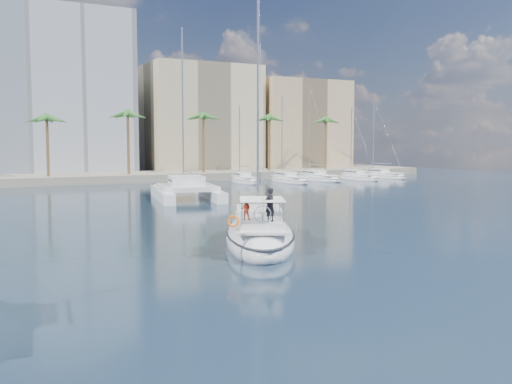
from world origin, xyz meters
TOP-DOWN VIEW (x-y plane):
  - ground at (0.00, 0.00)m, footprint 160.00×160.00m
  - quay at (0.00, 61.00)m, footprint 120.00×14.00m
  - building_beige at (22.00, 70.00)m, footprint 20.00×14.00m
  - building_tan_right at (42.00, 68.00)m, footprint 18.00×12.00m
  - palm_centre at (0.00, 57.00)m, footprint 3.60×3.60m
  - palm_right at (34.00, 57.00)m, footprint 3.60×3.60m
  - main_sloop at (-0.97, 0.96)m, footprint 9.20×13.52m
  - catamaran at (4.30, 28.61)m, footprint 8.73×13.82m
  - seagull at (-2.49, 1.06)m, footprint 1.17×0.50m
  - moored_yacht_a at (20.00, 47.00)m, footprint 3.37×9.52m
  - moored_yacht_b at (26.50, 45.00)m, footprint 3.32×10.83m
  - moored_yacht_c at (33.00, 47.00)m, footprint 3.98×12.33m
  - moored_yacht_d at (39.50, 45.00)m, footprint 3.52×9.55m
  - moored_yacht_e at (46.00, 47.00)m, footprint 4.61×11.11m

SIDE VIEW (x-z plane):
  - ground at x=0.00m, z-range 0.00..0.00m
  - moored_yacht_a at x=20.00m, z-range -5.95..5.95m
  - moored_yacht_b at x=26.50m, z-range -6.86..6.86m
  - moored_yacht_c at x=33.00m, z-range -7.77..7.77m
  - moored_yacht_d at x=39.50m, z-range -5.95..5.95m
  - moored_yacht_e at x=46.00m, z-range -6.86..6.86m
  - main_sloop at x=-0.97m, z-range -9.07..10.20m
  - seagull at x=-2.49m, z-range 0.46..0.68m
  - quay at x=0.00m, z-range 0.00..1.20m
  - catamaran at x=4.30m, z-range -8.14..10.47m
  - building_tan_right at x=42.00m, z-range 0.00..18.00m
  - building_beige at x=22.00m, z-range 0.00..20.00m
  - palm_centre at x=0.00m, z-range 4.13..16.43m
  - palm_right at x=34.00m, z-range 4.13..16.43m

